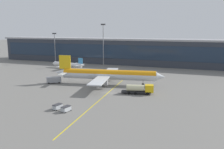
% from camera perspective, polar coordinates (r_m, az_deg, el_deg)
% --- Properties ---
extents(ground_plane, '(700.00, 700.00, 0.00)m').
position_cam_1_polar(ground_plane, '(84.05, -1.00, -4.29)').
color(ground_plane, slate).
extents(apron_lead_in_line, '(5.97, 79.82, 0.01)m').
position_cam_1_polar(apron_lead_in_line, '(85.85, -0.50, -3.97)').
color(apron_lead_in_line, yellow).
rests_on(apron_lead_in_line, ground_plane).
extents(terminal_building, '(172.95, 18.47, 15.90)m').
position_cam_1_polar(terminal_building, '(153.69, 2.82, 5.59)').
color(terminal_building, '#2D333D').
rests_on(terminal_building, ground_plane).
extents(main_airliner, '(44.47, 35.64, 11.28)m').
position_cam_1_polar(main_airliner, '(95.47, -0.92, -0.01)').
color(main_airliner, silver).
rests_on(main_airliner, ground_plane).
extents(fuel_tanker, '(11.09, 4.93, 3.25)m').
position_cam_1_polar(fuel_tanker, '(82.36, 6.57, -3.42)').
color(fuel_tanker, '#232326').
rests_on(fuel_tanker, ground_plane).
extents(lavatory_truck, '(6.07, 5.21, 2.50)m').
position_cam_1_polar(lavatory_truck, '(101.05, -13.55, -1.19)').
color(lavatory_truck, gray).
rests_on(lavatory_truck, ground_plane).
extents(baggage_cart_0, '(2.11, 2.92, 1.48)m').
position_cam_1_polar(baggage_cart_0, '(68.41, -12.81, -7.44)').
color(baggage_cart_0, '#B2B7BC').
rests_on(baggage_cart_0, ground_plane).
extents(baggage_cart_1, '(2.11, 2.92, 1.48)m').
position_cam_1_polar(baggage_cart_1, '(66.26, -10.85, -7.97)').
color(baggage_cart_1, '#B2B7BC').
rests_on(baggage_cart_1, ground_plane).
extents(commuter_jet_near, '(22.75, 18.12, 6.36)m').
position_cam_1_polar(commuter_jet_near, '(136.70, -10.46, 2.36)').
color(commuter_jet_near, white).
rests_on(commuter_jet_near, ground_plane).
extents(apron_light_mast_0, '(2.80, 0.50, 24.77)m').
position_cam_1_polar(apron_light_mast_0, '(145.10, -2.09, 7.83)').
color(apron_light_mast_0, gray).
rests_on(apron_light_mast_0, ground_plane).
extents(apron_light_mast_1, '(2.80, 0.50, 19.27)m').
position_cam_1_polar(apron_light_mast_1, '(161.14, -13.40, 6.83)').
color(apron_light_mast_1, gray).
rests_on(apron_light_mast_1, ground_plane).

